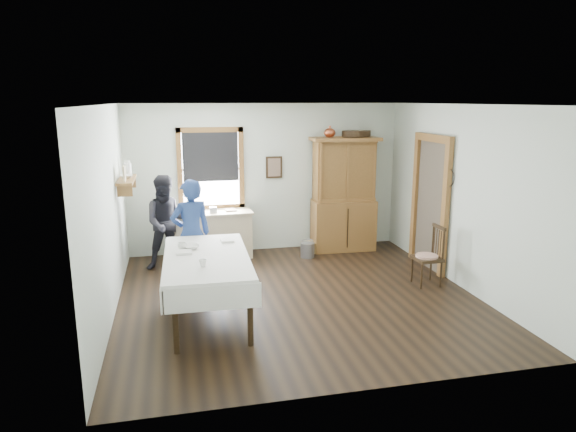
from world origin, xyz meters
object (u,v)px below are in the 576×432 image
Objects in this scene: spindle_chair at (427,255)px; wicker_basket at (312,247)px; pail at (307,250)px; work_counter at (211,235)px; dining_table at (208,287)px; woman_blue at (191,238)px; figure_dark at (168,226)px; china_hutch at (344,194)px.

wicker_basket is at bearing 119.82° from spindle_chair.
work_counter is at bearing 167.98° from pail.
dining_table is at bearing -97.67° from work_counter.
spindle_chair is (3.33, 0.48, 0.05)m from dining_table.
dining_table is at bearing -130.79° from pail.
work_counter is 0.96× the size of woman_blue.
spindle_chair is at bearing -57.79° from wicker_basket.
dining_table reaches higher than wicker_basket.
figure_dark reaches higher than spindle_chair.
china_hutch is 1.25m from pail.
dining_table is at bearing -174.18° from spindle_chair.
work_counter is 0.91m from figure_dark.
work_counter is 1.58× the size of spindle_chair.
work_counter reaches higher than dining_table.
wicker_basket is at bearing -5.56° from work_counter.
china_hutch is at bearing -167.78° from woman_blue.
china_hutch is 3.24m from figure_dark.
woman_blue is (-3.47, 0.67, 0.30)m from spindle_chair.
figure_dark is (-0.49, 2.14, 0.31)m from dining_table.
pail is (-0.78, -0.35, -0.92)m from china_hutch.
pail reaches higher than wicker_basket.
china_hutch is at bearing 104.33° from spindle_chair.
spindle_chair reaches higher than dining_table.
work_counter reaches higher than pail.
woman_blue is 1.05m from figure_dark.
woman_blue is at bearing 97.17° from dining_table.
pail is at bearing -119.83° from wicker_basket.
china_hutch is at bearing 43.67° from dining_table.
wicker_basket is (1.83, -0.10, -0.32)m from work_counter.
wicker_basket is 2.66m from figure_dark.
wicker_basket is at bearing 3.20° from figure_dark.
figure_dark is (-0.73, -0.45, 0.31)m from work_counter.
pail is 0.30m from wicker_basket.
spindle_chair is (0.63, -2.10, -0.59)m from china_hutch.
figure_dark is at bearing -170.13° from china_hutch.
work_counter is 1.00× the size of figure_dark.
dining_table is (-2.70, -2.58, -0.63)m from china_hutch.
dining_table is 1.36× the size of woman_blue.
china_hutch is (2.46, -0.01, 0.63)m from work_counter.
figure_dark is at bearing 154.18° from spindle_chair.
wicker_basket is (2.07, 2.48, -0.32)m from dining_table.
work_counter is 1.74m from pail.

